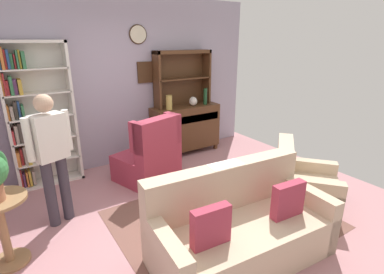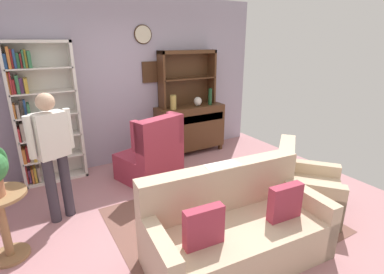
{
  "view_description": "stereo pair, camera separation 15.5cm",
  "coord_description": "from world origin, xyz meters",
  "views": [
    {
      "loc": [
        -1.78,
        -2.68,
        2.11
      ],
      "look_at": [
        0.1,
        0.2,
        0.95
      ],
      "focal_mm": 27.27,
      "sensor_mm": 36.0,
      "label": 1
    },
    {
      "loc": [
        -1.65,
        -2.76,
        2.11
      ],
      "look_at": [
        0.1,
        0.2,
        0.95
      ],
      "focal_mm": 27.27,
      "sensor_mm": 36.0,
      "label": 2
    }
  ],
  "objects": [
    {
      "name": "wall_back",
      "position": [
        0.0,
        2.13,
        1.4
      ],
      "size": [
        5.0,
        0.09,
        2.8
      ],
      "color": "#A399AD",
      "rests_on": "ground_plane"
    },
    {
      "name": "wingback_chair",
      "position": [
        -0.07,
        1.11,
        0.38
      ],
      "size": [
        0.99,
        1.0,
        1.05
      ],
      "color": "#A33347",
      "rests_on": "ground_plane"
    },
    {
      "name": "couch_floral",
      "position": [
        -0.04,
        -0.87,
        0.31
      ],
      "size": [
        1.86,
        1.0,
        0.9
      ],
      "color": "#C6AD8E",
      "rests_on": "ground_plane"
    },
    {
      "name": "coffee_table",
      "position": [
        0.21,
        -0.04,
        0.35
      ],
      "size": [
        0.8,
        0.5,
        0.42
      ],
      "color": "#4C2D19",
      "rests_on": "ground_plane"
    },
    {
      "name": "person_reading",
      "position": [
        -1.44,
        0.75,
        0.91
      ],
      "size": [
        0.52,
        0.3,
        1.56
      ],
      "color": "#38333D",
      "rests_on": "ground_plane"
    },
    {
      "name": "area_rug",
      "position": [
        0.2,
        -0.3,
        0.0
      ],
      "size": [
        2.45,
        2.0,
        0.01
      ],
      "primitive_type": "cube",
      "color": "brown",
      "rests_on": "ground_plane"
    },
    {
      "name": "ground_plane",
      "position": [
        0.0,
        0.0,
        -0.01
      ],
      "size": [
        5.4,
        4.6,
        0.02
      ],
      "primitive_type": "cube",
      "color": "#B27A7F"
    },
    {
      "name": "book_stack",
      "position": [
        0.14,
        -0.09,
        0.44
      ],
      "size": [
        0.19,
        0.16,
        0.04
      ],
      "color": "#3F3833",
      "rests_on": "coffee_table"
    },
    {
      "name": "sideboard",
      "position": [
        1.04,
        1.86,
        0.51
      ],
      "size": [
        1.3,
        0.45,
        0.92
      ],
      "color": "#4C2D19",
      "rests_on": "ground_plane"
    },
    {
      "name": "vase_round",
      "position": [
        1.17,
        1.79,
        1.01
      ],
      "size": [
        0.15,
        0.15,
        0.17
      ],
      "primitive_type": "ellipsoid",
      "color": "beige",
      "rests_on": "sideboard"
    },
    {
      "name": "vase_tall",
      "position": [
        0.65,
        1.78,
        1.05
      ],
      "size": [
        0.11,
        0.11,
        0.25
      ],
      "primitive_type": "cylinder",
      "color": "tan",
      "rests_on": "sideboard"
    },
    {
      "name": "bottle_wine",
      "position": [
        1.43,
        1.77,
        1.07
      ],
      "size": [
        0.07,
        0.07,
        0.31
      ],
      "primitive_type": "cylinder",
      "color": "#194223",
      "rests_on": "sideboard"
    },
    {
      "name": "armchair_floral",
      "position": [
        1.25,
        -0.64,
        0.29
      ],
      "size": [
        1.08,
        1.08,
        0.88
      ],
      "color": "#C6AD8E",
      "rests_on": "ground_plane"
    },
    {
      "name": "bookshelf",
      "position": [
        -1.45,
        1.94,
        1.06
      ],
      "size": [
        0.9,
        0.3,
        2.1
      ],
      "color": "silver",
      "rests_on": "ground_plane"
    },
    {
      "name": "plant_stand",
      "position": [
        -2.01,
        0.28,
        0.44
      ],
      "size": [
        0.52,
        0.52,
        0.72
      ],
      "color": "#997047",
      "rests_on": "ground_plane"
    },
    {
      "name": "sideboard_hutch",
      "position": [
        1.04,
        1.97,
        1.56
      ],
      "size": [
        1.1,
        0.26,
        1.0
      ],
      "color": "#4C2D19",
      "rests_on": "sideboard"
    }
  ]
}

